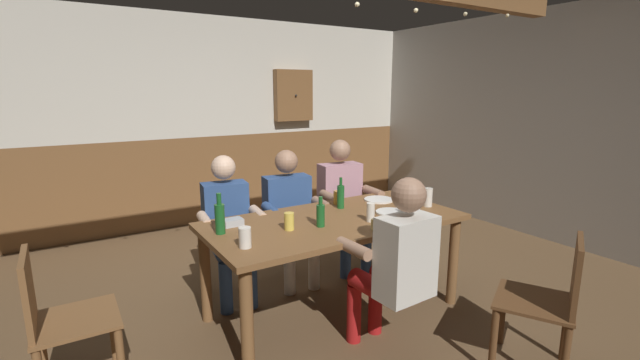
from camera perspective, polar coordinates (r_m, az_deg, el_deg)
ground_plane at (r=3.59m, az=1.58°, el=-16.77°), size 7.26×7.26×0.00m
back_wall_upper at (r=5.76m, az=-14.80°, el=13.11°), size 6.05×0.12×1.50m
back_wall_wainscot at (r=5.87m, az=-14.12°, el=0.22°), size 6.05×0.12×1.13m
side_wall_concrete at (r=5.51m, az=29.62°, el=6.14°), size 0.12×5.62×2.62m
dining_table at (r=3.29m, az=1.96°, el=-6.75°), size 1.95×0.96×0.76m
person_0 at (r=3.63m, az=-12.14°, el=-5.48°), size 0.54×0.55×1.20m
person_1 at (r=3.86m, az=-4.01°, el=-4.05°), size 0.58×0.54×1.20m
person_2 at (r=4.16m, az=3.09°, el=-2.50°), size 0.57×0.53×1.25m
person_3 at (r=2.78m, az=10.10°, el=-10.60°), size 0.51×0.54×1.22m
chair_empty_near_right at (r=2.88m, az=-31.45°, el=-15.59°), size 0.44×0.44×0.88m
chair_empty_near_left at (r=3.02m, az=28.27°, el=-13.95°), size 0.59×0.59×0.88m
table_candle at (r=3.01m, az=7.11°, el=-5.92°), size 0.04×0.04×0.08m
condiment_caddy at (r=3.15m, az=-11.55°, el=-5.53°), size 0.14×0.10×0.05m
plate_0 at (r=3.81m, az=7.83°, el=-2.61°), size 0.26×0.26×0.01m
plate_1 at (r=3.44m, az=9.46°, el=-4.26°), size 0.24×0.24×0.01m
bottle_0 at (r=3.29m, az=12.51°, el=-3.65°), size 0.06×0.06×0.23m
bottle_1 at (r=3.05m, az=0.08°, el=-4.62°), size 0.06×0.06×0.22m
bottle_2 at (r=2.98m, az=-13.20°, el=-4.88°), size 0.07×0.07×0.28m
bottle_3 at (r=3.52m, az=2.77°, el=-2.16°), size 0.06×0.06×0.26m
pint_glass_0 at (r=3.66m, az=2.37°, el=-2.34°), size 0.07×0.07×0.11m
pint_glass_1 at (r=2.70m, az=-9.96°, el=-7.55°), size 0.08×0.08×0.13m
pint_glass_2 at (r=3.65m, az=11.36°, el=-2.67°), size 0.07×0.07×0.10m
pint_glass_3 at (r=3.00m, az=-4.13°, el=-5.51°), size 0.07×0.07×0.12m
pint_glass_4 at (r=3.19m, az=6.75°, el=-4.28°), size 0.06×0.06×0.14m
pint_glass_5 at (r=3.69m, az=14.19°, el=-2.24°), size 0.07×0.07×0.16m
wall_dart_cabinet at (r=6.10m, az=-3.56°, el=11.18°), size 0.56×0.15×0.70m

